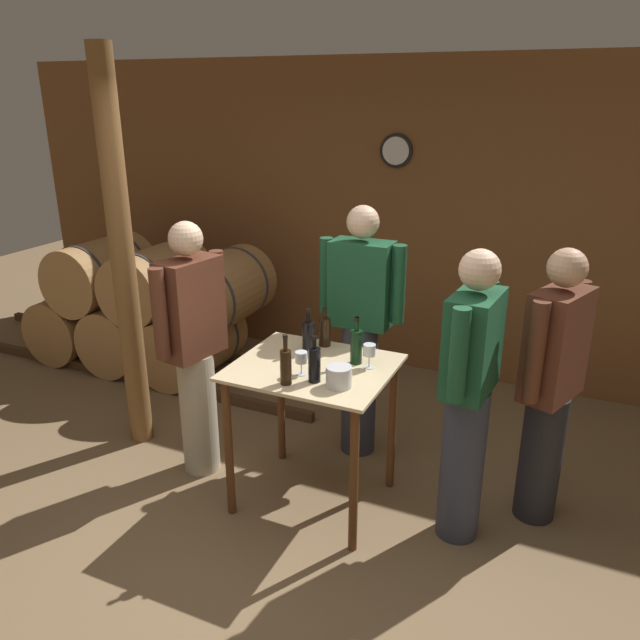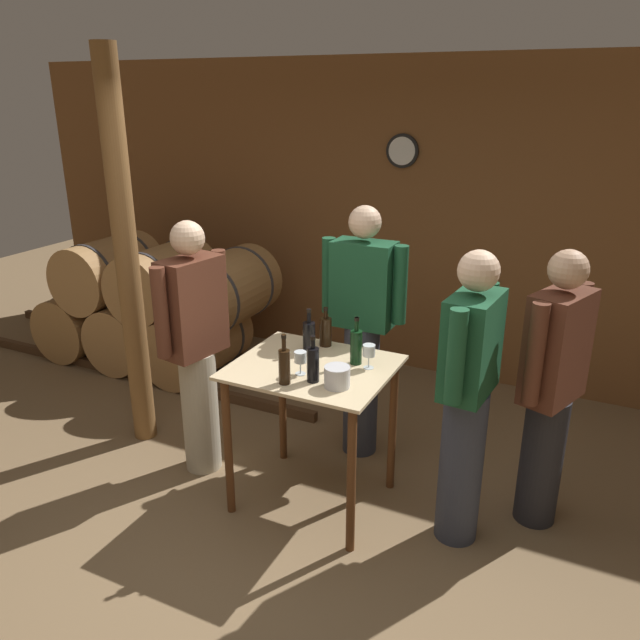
% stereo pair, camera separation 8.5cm
% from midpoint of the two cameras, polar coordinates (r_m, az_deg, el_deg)
% --- Properties ---
extents(ground_plane, '(14.00, 14.00, 0.00)m').
position_cam_midpoint_polar(ground_plane, '(3.65, -5.84, -21.30)').
color(ground_plane, brown).
extents(back_wall, '(8.40, 0.08, 2.70)m').
position_cam_midpoint_polar(back_wall, '(5.49, 8.83, 8.81)').
color(back_wall, brown).
rests_on(back_wall, ground_plane).
extents(barrel_rack, '(4.00, 0.89, 1.16)m').
position_cam_midpoint_polar(barrel_rack, '(5.89, -16.03, 1.05)').
color(barrel_rack, '#4C331E').
rests_on(barrel_rack, ground_plane).
extents(tasting_table, '(0.91, 0.78, 0.92)m').
position_cam_midpoint_polar(tasting_table, '(3.71, -1.30, -6.85)').
color(tasting_table, beige).
rests_on(tasting_table, ground_plane).
extents(wooden_post, '(0.16, 0.16, 2.70)m').
position_cam_midpoint_polar(wooden_post, '(4.39, -18.11, 5.18)').
color(wooden_post, brown).
rests_on(wooden_post, ground_plane).
extents(wine_bottle_far_left, '(0.08, 0.08, 0.27)m').
position_cam_midpoint_polar(wine_bottle_far_left, '(3.78, -1.70, -1.48)').
color(wine_bottle_far_left, black).
rests_on(wine_bottle_far_left, tasting_table).
extents(wine_bottle_left, '(0.08, 0.08, 0.25)m').
position_cam_midpoint_polar(wine_bottle_left, '(3.87, -0.20, -1.01)').
color(wine_bottle_left, black).
rests_on(wine_bottle_left, tasting_table).
extents(wine_bottle_center, '(0.06, 0.06, 0.29)m').
position_cam_midpoint_polar(wine_bottle_center, '(3.38, -3.87, -4.17)').
color(wine_bottle_center, black).
rests_on(wine_bottle_center, tasting_table).
extents(wine_bottle_right, '(0.07, 0.07, 0.27)m').
position_cam_midpoint_polar(wine_bottle_right, '(3.40, -1.24, -4.01)').
color(wine_bottle_right, black).
rests_on(wine_bottle_right, tasting_table).
extents(wine_bottle_far_right, '(0.07, 0.07, 0.29)m').
position_cam_midpoint_polar(wine_bottle_far_right, '(3.62, 2.67, -2.35)').
color(wine_bottle_far_right, black).
rests_on(wine_bottle_far_right, tasting_table).
extents(wine_glass_near_left, '(0.07, 0.07, 0.14)m').
position_cam_midpoint_polar(wine_glass_near_left, '(3.48, -2.43, -3.50)').
color(wine_glass_near_left, silver).
rests_on(wine_glass_near_left, tasting_table).
extents(wine_glass_near_center, '(0.07, 0.07, 0.14)m').
position_cam_midpoint_polar(wine_glass_near_center, '(3.57, 3.86, -2.82)').
color(wine_glass_near_center, silver).
rests_on(wine_glass_near_center, tasting_table).
extents(ice_bucket, '(0.14, 0.14, 0.12)m').
position_cam_midpoint_polar(ice_bucket, '(3.36, 1.01, -5.20)').
color(ice_bucket, silver).
rests_on(ice_bucket, tasting_table).
extents(person_host, '(0.25, 0.59, 1.69)m').
position_cam_midpoint_polar(person_host, '(3.43, 12.72, -6.66)').
color(person_host, '#333847').
rests_on(person_host, ground_plane).
extents(person_visitor_with_scarf, '(0.29, 0.58, 1.69)m').
position_cam_midpoint_polar(person_visitor_with_scarf, '(4.04, -12.06, -2.34)').
color(person_visitor_with_scarf, '#B7AD93').
rests_on(person_visitor_with_scarf, ground_plane).
extents(person_visitor_bearded, '(0.59, 0.24, 1.75)m').
position_cam_midpoint_polar(person_visitor_bearded, '(4.17, 3.13, -0.73)').
color(person_visitor_bearded, '#333847').
rests_on(person_visitor_bearded, ground_plane).
extents(person_visitor_near_door, '(0.34, 0.56, 1.65)m').
position_cam_midpoint_polar(person_visitor_near_door, '(3.72, 19.74, -5.55)').
color(person_visitor_near_door, '#232328').
rests_on(person_visitor_near_door, ground_plane).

